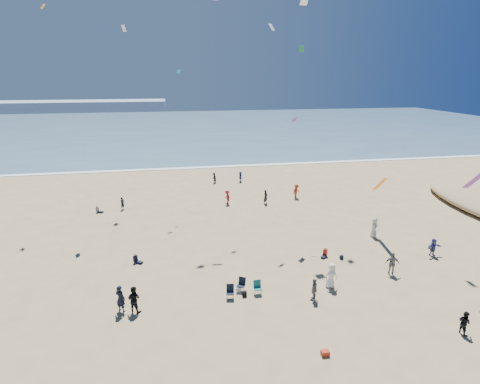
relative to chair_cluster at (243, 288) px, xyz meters
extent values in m
plane|color=tan|center=(-2.02, -6.91, -0.50)|extent=(220.00, 220.00, 0.00)
cube|color=#476B84|center=(-2.02, 88.09, -0.47)|extent=(220.00, 100.00, 0.06)
cube|color=white|center=(-2.02, 38.09, -0.46)|extent=(220.00, 1.20, 0.08)
cube|color=#7A8EA8|center=(-62.02, 163.09, 1.10)|extent=(110.00, 20.00, 3.20)
imported|color=slate|center=(11.82, 0.75, 0.41)|extent=(1.16, 0.81, 1.83)
imported|color=navy|center=(4.99, 28.65, 0.24)|extent=(0.71, 1.43, 1.48)
imported|color=black|center=(-8.17, -0.47, 0.44)|extent=(0.82, 0.75, 1.89)
imported|color=black|center=(-10.34, 19.52, 0.24)|extent=(0.60, 0.65, 1.48)
imported|color=maroon|center=(1.72, 19.35, 0.34)|extent=(0.90, 1.21, 1.67)
imported|color=navy|center=(17.02, 2.99, 0.28)|extent=(1.50, 0.70, 1.55)
imported|color=beige|center=(14.06, 7.49, 0.44)|extent=(0.81, 1.04, 1.88)
imported|color=black|center=(6.22, 18.51, 0.36)|extent=(0.74, 0.73, 1.72)
imported|color=black|center=(-7.32, -0.63, 0.41)|extent=(1.08, 0.99, 1.81)
imported|color=black|center=(12.18, -6.34, 0.24)|extent=(0.68, 0.81, 1.48)
imported|color=slate|center=(4.65, -1.47, 0.32)|extent=(0.90, 1.00, 1.64)
imported|color=white|center=(6.44, -0.15, 0.45)|extent=(1.00, 0.72, 1.89)
imported|color=black|center=(1.17, 28.64, 0.24)|extent=(0.88, 0.91, 1.48)
imported|color=#AB2C18|center=(10.52, 20.04, 0.37)|extent=(1.30, 1.18, 1.75)
cube|color=silver|center=(-0.25, 0.33, -0.30)|extent=(0.35, 0.20, 0.40)
cube|color=black|center=(0.06, -0.20, -0.31)|extent=(0.30, 0.22, 0.38)
cube|color=red|center=(3.36, -6.65, -0.35)|extent=(0.45, 0.30, 0.30)
cube|color=black|center=(9.11, 3.76, -0.33)|extent=(0.28, 0.18, 0.34)
cube|color=silver|center=(-9.14, 25.41, 19.31)|extent=(0.57, 0.58, 0.70)
cube|color=#ECA714|center=(-16.41, 21.66, 20.80)|extent=(0.40, 0.53, 0.45)
cube|color=white|center=(7.77, 12.43, 20.46)|extent=(0.76, 0.46, 0.59)
cube|color=#23ABDC|center=(-3.28, 21.15, 14.61)|extent=(0.47, 0.70, 0.41)
cube|color=green|center=(8.15, 13.62, 16.61)|extent=(0.53, 0.39, 0.59)
cube|color=#6226A6|center=(6.54, 9.92, 10.46)|extent=(0.76, 0.76, 0.41)
cube|color=#E54B2D|center=(-12.26, 12.66, 7.65)|extent=(0.45, 0.79, 0.58)
cube|color=white|center=(5.18, 13.57, 18.43)|extent=(0.70, 0.71, 0.62)
cube|color=#65279E|center=(14.95, -2.27, 7.88)|extent=(0.35, 3.14, 2.21)
cube|color=orange|center=(14.28, 7.75, 4.62)|extent=(0.35, 2.64, 1.87)
camera|label=1|loc=(-4.27, -22.51, 14.30)|focal=28.00mm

